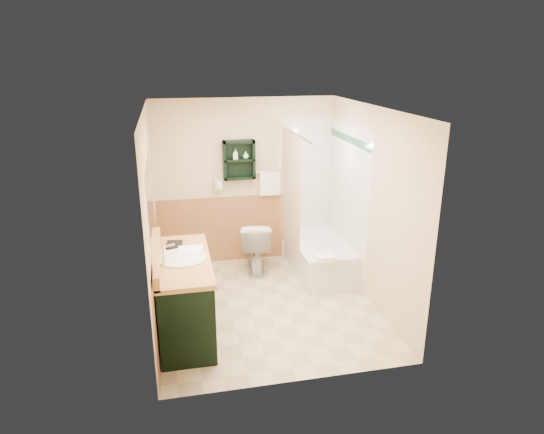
% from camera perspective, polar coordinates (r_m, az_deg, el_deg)
% --- Properties ---
extents(floor, '(3.00, 3.00, 0.00)m').
position_cam_1_polar(floor, '(6.11, -0.67, -10.34)').
color(floor, beige).
rests_on(floor, ground).
extents(back_wall, '(2.60, 0.04, 2.40)m').
position_cam_1_polar(back_wall, '(7.07, -3.18, 4.17)').
color(back_wall, beige).
rests_on(back_wall, ground).
extents(left_wall, '(0.04, 3.00, 2.40)m').
position_cam_1_polar(left_wall, '(5.53, -14.23, -0.51)').
color(left_wall, beige).
rests_on(left_wall, ground).
extents(right_wall, '(0.04, 3.00, 2.40)m').
position_cam_1_polar(right_wall, '(6.02, 11.70, 1.23)').
color(right_wall, beige).
rests_on(right_wall, ground).
extents(ceiling, '(2.60, 3.00, 0.04)m').
position_cam_1_polar(ceiling, '(5.37, -0.77, 12.86)').
color(ceiling, white).
rests_on(ceiling, back_wall).
extents(wainscot_left, '(2.98, 2.98, 1.00)m').
position_cam_1_polar(wainscot_left, '(5.79, -13.34, -7.04)').
color(wainscot_left, '#C07B4E').
rests_on(wainscot_left, left_wall).
extents(wainscot_back, '(2.58, 2.58, 1.00)m').
position_cam_1_polar(wainscot_back, '(7.24, -3.04, -1.27)').
color(wainscot_back, '#C07B4E').
rests_on(wainscot_back, back_wall).
extents(mirror_frame, '(1.30, 1.30, 1.00)m').
position_cam_1_polar(mirror_frame, '(4.92, -14.08, 0.78)').
color(mirror_frame, brown).
rests_on(mirror_frame, left_wall).
extents(mirror_glass, '(1.20, 1.20, 0.90)m').
position_cam_1_polar(mirror_glass, '(4.92, -14.02, 0.79)').
color(mirror_glass, white).
rests_on(mirror_glass, left_wall).
extents(tile_right, '(1.50, 1.50, 2.10)m').
position_cam_1_polar(tile_right, '(6.71, 8.78, 1.86)').
color(tile_right, white).
rests_on(tile_right, right_wall).
extents(tile_back, '(0.95, 0.95, 2.10)m').
position_cam_1_polar(tile_back, '(7.29, 4.89, 3.36)').
color(tile_back, white).
rests_on(tile_back, back_wall).
extents(tile_accent, '(1.50, 1.50, 0.10)m').
position_cam_1_polar(tile_accent, '(6.51, 9.06, 9.04)').
color(tile_accent, '#154B28').
rests_on(tile_accent, right_wall).
extents(wall_shelf, '(0.45, 0.15, 0.55)m').
position_cam_1_polar(wall_shelf, '(6.86, -3.91, 6.73)').
color(wall_shelf, black).
rests_on(wall_shelf, back_wall).
extents(hair_dryer, '(0.10, 0.24, 0.18)m').
position_cam_1_polar(hair_dryer, '(6.93, -6.33, 3.80)').
color(hair_dryer, white).
rests_on(hair_dryer, back_wall).
extents(towel_bar, '(0.40, 0.06, 0.40)m').
position_cam_1_polar(towel_bar, '(7.02, -0.28, 5.38)').
color(towel_bar, white).
rests_on(towel_bar, back_wall).
extents(curtain_rod, '(0.03, 1.60, 0.03)m').
position_cam_1_polar(curtain_rod, '(6.27, 2.69, 9.80)').
color(curtain_rod, silver).
rests_on(curtain_rod, back_wall).
extents(shower_curtain, '(1.05, 1.05, 1.70)m').
position_cam_1_polar(shower_curtain, '(6.62, 2.19, 2.74)').
color(shower_curtain, beige).
rests_on(shower_curtain, curtain_rod).
extents(vanity, '(0.59, 1.42, 0.90)m').
position_cam_1_polar(vanity, '(5.44, -10.25, -9.17)').
color(vanity, black).
rests_on(vanity, ground).
extents(bathtub, '(0.71, 1.50, 0.47)m').
position_cam_1_polar(bathtub, '(6.97, 5.40, -4.47)').
color(bathtub, silver).
rests_on(bathtub, ground).
extents(toilet, '(0.52, 0.80, 0.74)m').
position_cam_1_polar(toilet, '(6.90, -1.97, -3.44)').
color(toilet, silver).
rests_on(toilet, ground).
extents(counter_towel, '(0.26, 0.21, 0.04)m').
position_cam_1_polar(counter_towel, '(5.39, -9.54, -3.89)').
color(counter_towel, white).
rests_on(counter_towel, vanity).
extents(vanity_book, '(0.19, 0.05, 0.25)m').
position_cam_1_polar(vanity_book, '(5.58, -12.45, -2.16)').
color(vanity_book, black).
rests_on(vanity_book, vanity).
extents(tub_towel, '(0.24, 0.20, 0.07)m').
position_cam_1_polar(tub_towel, '(6.21, 6.32, -4.74)').
color(tub_towel, white).
rests_on(tub_towel, bathtub).
extents(soap_bottle_a, '(0.09, 0.15, 0.06)m').
position_cam_1_polar(soap_bottle_a, '(6.84, -4.31, 7.08)').
color(soap_bottle_a, silver).
rests_on(soap_bottle_a, wall_shelf).
extents(soap_bottle_b, '(0.10, 0.12, 0.08)m').
position_cam_1_polar(soap_bottle_b, '(6.86, -3.10, 7.20)').
color(soap_bottle_b, silver).
rests_on(soap_bottle_b, wall_shelf).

